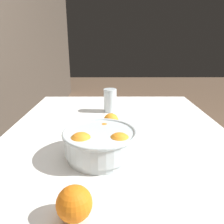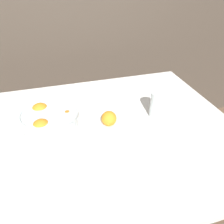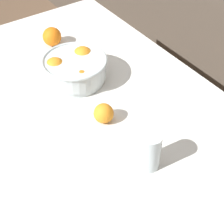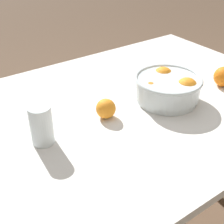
{
  "view_description": "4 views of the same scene",
  "coord_description": "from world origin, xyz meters",
  "px_view_note": "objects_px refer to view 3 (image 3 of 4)",
  "views": [
    {
      "loc": [
        -0.78,
        0.03,
        1.14
      ],
      "look_at": [
        0.14,
        0.02,
        0.83
      ],
      "focal_mm": 35.0,
      "sensor_mm": 36.0,
      "label": 1
    },
    {
      "loc": [
        -0.08,
        -0.73,
        1.37
      ],
      "look_at": [
        0.13,
        0.02,
        0.83
      ],
      "focal_mm": 35.0,
      "sensor_mm": 36.0,
      "label": 2
    },
    {
      "loc": [
        0.89,
        -0.47,
        1.65
      ],
      "look_at": [
        0.14,
        0.05,
        0.81
      ],
      "focal_mm": 60.0,
      "sensor_mm": 36.0,
      "label": 3
    },
    {
      "loc": [
        0.62,
        0.77,
        1.35
      ],
      "look_at": [
        0.13,
        0.08,
        0.81
      ],
      "focal_mm": 50.0,
      "sensor_mm": 36.0,
      "label": 4
    }
  ],
  "objects_px": {
    "juice_glass": "(149,152)",
    "orange_loose_front": "(52,37)",
    "fruit_bowl": "(74,68)",
    "orange_loose_near_bowl": "(104,113)"
  },
  "relations": [
    {
      "from": "juice_glass",
      "to": "orange_loose_front",
      "type": "bearing_deg",
      "value": 174.35
    },
    {
      "from": "orange_loose_front",
      "to": "fruit_bowl",
      "type": "bearing_deg",
      "value": -9.33
    },
    {
      "from": "juice_glass",
      "to": "orange_loose_front",
      "type": "height_order",
      "value": "juice_glass"
    },
    {
      "from": "orange_loose_near_bowl",
      "to": "juice_glass",
      "type": "bearing_deg",
      "value": 1.19
    },
    {
      "from": "orange_loose_near_bowl",
      "to": "orange_loose_front",
      "type": "bearing_deg",
      "value": 171.29
    },
    {
      "from": "orange_loose_near_bowl",
      "to": "fruit_bowl",
      "type": "bearing_deg",
      "value": 171.95
    },
    {
      "from": "fruit_bowl",
      "to": "orange_loose_front",
      "type": "bearing_deg",
      "value": 170.67
    },
    {
      "from": "fruit_bowl",
      "to": "orange_loose_near_bowl",
      "type": "height_order",
      "value": "fruit_bowl"
    },
    {
      "from": "juice_glass",
      "to": "orange_loose_near_bowl",
      "type": "height_order",
      "value": "juice_glass"
    },
    {
      "from": "fruit_bowl",
      "to": "orange_loose_near_bowl",
      "type": "xyz_separation_m",
      "value": [
        0.25,
        -0.04,
        -0.02
      ]
    }
  ]
}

